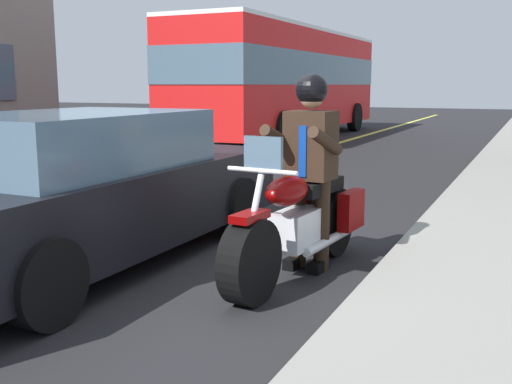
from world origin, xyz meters
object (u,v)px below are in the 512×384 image
(bus_far, at_px, (286,77))
(car_silver, at_px, (84,189))
(motorcycle_main, at_px, (300,224))
(rider_main, at_px, (310,155))

(bus_far, height_order, car_silver, bus_far)
(motorcycle_main, relative_size, rider_main, 1.28)
(rider_main, distance_m, car_silver, 2.12)
(motorcycle_main, relative_size, bus_far, 0.20)
(bus_far, bearing_deg, motorcycle_main, 22.81)
(rider_main, xyz_separation_m, bus_far, (-12.59, -5.39, 0.84))
(motorcycle_main, height_order, bus_far, bus_far)
(motorcycle_main, xyz_separation_m, rider_main, (-0.19, 0.01, 0.58))
(motorcycle_main, relative_size, car_silver, 0.48)
(motorcycle_main, bearing_deg, rider_main, 175.78)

